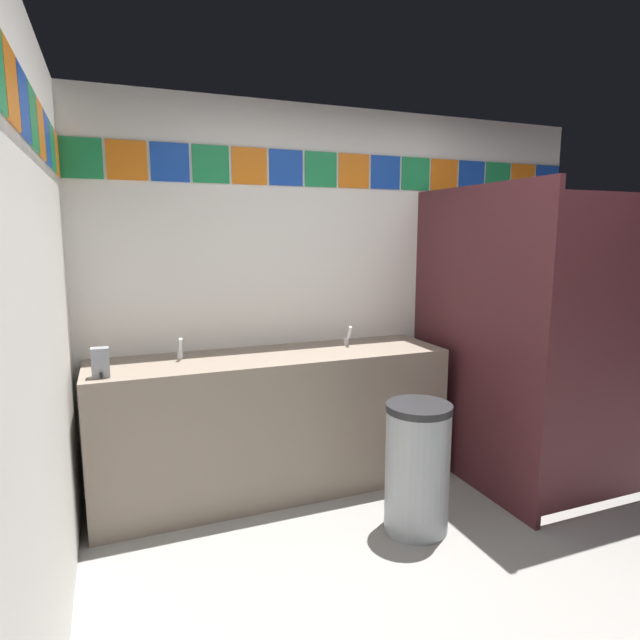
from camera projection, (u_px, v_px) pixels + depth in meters
ground_plane at (504, 595)px, 2.44m from camera, size 8.16×8.16×0.00m
wall_back at (350, 289)px, 3.83m from camera, size 3.71×0.09×2.50m
wall_side at (13, 368)px, 1.55m from camera, size 0.09×3.39×2.50m
vanity_counter at (274, 421)px, 3.41m from camera, size 2.23×0.59×0.90m
faucet_left at (180, 351)px, 3.21m from camera, size 0.04×0.10×0.14m
faucet_right at (347, 338)px, 3.61m from camera, size 0.04×0.10×0.14m
soap_dispenser at (100, 363)px, 2.80m from camera, size 0.09×0.09×0.16m
stall_divider at (520, 344)px, 3.26m from camera, size 0.92×1.33×1.95m
toilet at (513, 413)px, 4.01m from camera, size 0.39×0.49×0.74m
trash_bin at (417, 467)px, 2.94m from camera, size 0.36×0.36×0.73m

